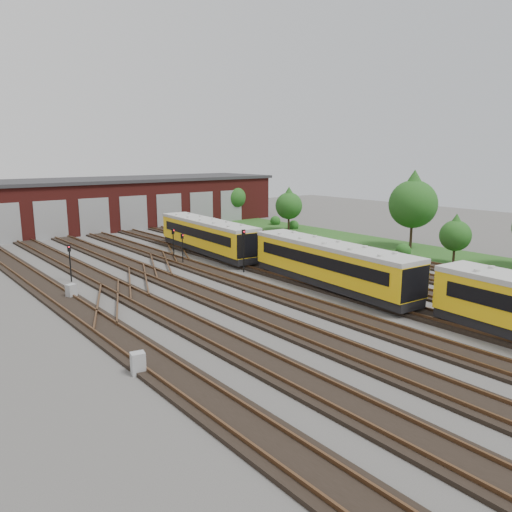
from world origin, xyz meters
TOP-DOWN VIEW (x-y plane):
  - ground at (0.00, 0.00)m, footprint 120.00×120.00m
  - track_network at (-0.17, 0.59)m, footprint 30.40×70.00m
  - maintenance_shed at (-0.01, 39.97)m, footprint 51.00×12.50m
  - grass_verge at (19.00, 10.00)m, footprint 8.00×55.00m
  - metro_train at (2.00, -0.26)m, footprint 3.80×46.85m
  - signal_mast_0 at (-11.80, 13.51)m, footprint 0.29×0.28m
  - signal_mast_1 at (-2.01, 13.57)m, footprint 0.25×0.23m
  - signal_mast_2 at (0.31, 7.76)m, footprint 0.29×0.28m
  - signal_mast_3 at (-1.58, 15.93)m, footprint 0.29×0.28m
  - relay_cabinet_0 at (-15.00, -4.67)m, footprint 0.70×0.62m
  - relay_cabinet_1 at (-13.33, 8.93)m, footprint 0.73×0.66m
  - relay_cabinet_2 at (1.55, 11.38)m, footprint 0.69×0.63m
  - relay_cabinet_3 at (2.91, 18.15)m, footprint 0.75×0.71m
  - relay_cabinet_4 at (10.61, 21.75)m, footprint 0.78×0.69m
  - tree_0 at (19.22, 35.00)m, footprint 3.49×3.49m
  - tree_1 at (18.24, 22.01)m, footprint 3.35×3.35m
  - tree_2 at (19.98, 5.39)m, footprint 4.83×4.83m
  - tree_3 at (16.61, -1.32)m, footprint 2.70×2.70m
  - bush_0 at (16.00, 3.47)m, footprint 1.46×1.46m
  - bush_1 at (19.86, 22.82)m, footprint 1.33×1.33m
  - bush_2 at (20.58, 27.27)m, footprint 1.41×1.41m

SIDE VIEW (x-z plane):
  - ground at x=0.00m, z-range 0.00..0.00m
  - grass_verge at x=19.00m, z-range 0.00..0.05m
  - track_network at x=-0.17m, z-range -0.06..0.27m
  - relay_cabinet_2 at x=1.55m, z-range 0.00..0.97m
  - relay_cabinet_1 at x=-13.33m, z-range 0.00..1.00m
  - relay_cabinet_3 at x=2.91m, z-range 0.00..1.00m
  - relay_cabinet_0 at x=-15.00m, z-range 0.00..1.01m
  - relay_cabinet_4 at x=10.61m, z-range 0.00..1.11m
  - bush_1 at x=19.86m, z-range 0.00..1.33m
  - bush_2 at x=20.58m, z-range 0.00..1.41m
  - bush_0 at x=16.00m, z-range 0.00..1.46m
  - signal_mast_1 at x=-2.01m, z-range 0.39..3.10m
  - signal_mast_3 at x=-1.58m, z-range 0.42..3.26m
  - signal_mast_0 at x=-11.80m, z-range 0.42..3.28m
  - metro_train at x=2.00m, z-range 0.37..3.40m
  - signal_mast_2 at x=0.31m, z-range 0.49..4.03m
  - tree_3 at x=16.61m, z-range 0.64..5.11m
  - maintenance_shed at x=-0.01m, z-range 0.03..6.38m
  - tree_1 at x=18.24m, z-range 0.79..6.34m
  - tree_0 at x=19.22m, z-range 0.82..6.61m
  - tree_2 at x=19.98m, z-range 1.14..9.15m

